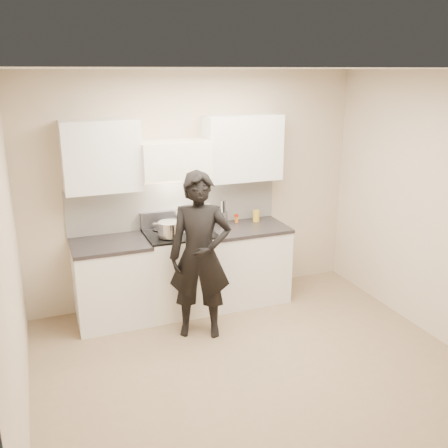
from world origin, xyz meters
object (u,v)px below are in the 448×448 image
(counter_right, at_px, (247,262))
(wok, at_px, (192,217))
(person, at_px, (200,256))
(utensil_crock, at_px, (223,217))
(stove, at_px, (181,271))

(counter_right, relative_size, wok, 1.90)
(wok, relative_size, person, 0.28)
(counter_right, xyz_separation_m, utensil_crock, (-0.25, 0.16, 0.55))
(person, bearing_deg, stove, 115.00)
(stove, height_order, person, person)
(counter_right, bearing_deg, person, -141.91)
(counter_right, height_order, utensil_crock, utensil_crock)
(utensil_crock, bearing_deg, counter_right, -32.56)
(stove, height_order, counter_right, stove)
(stove, xyz_separation_m, wok, (0.20, 0.14, 0.59))
(counter_right, height_order, person, person)
(utensil_crock, bearing_deg, wok, -178.18)
(stove, distance_m, counter_right, 0.83)
(counter_right, xyz_separation_m, wok, (-0.63, 0.14, 0.60))
(counter_right, relative_size, person, 0.53)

